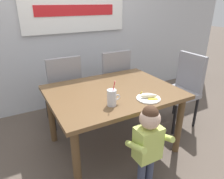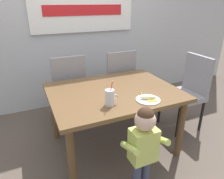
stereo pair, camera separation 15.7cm
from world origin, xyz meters
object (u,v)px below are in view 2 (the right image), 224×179
(dining_chair_far, at_px, (188,88))
(dining_chair_left, at_px, (68,86))
(dining_table, at_px, (114,98))
(peeled_banana, at_px, (149,97))
(dining_chair_right, at_px, (118,79))
(milk_cup, at_px, (110,98))
(toddler_standing, at_px, (144,141))
(snack_plate, at_px, (148,100))

(dining_chair_far, bearing_deg, dining_chair_left, -117.31)
(dining_chair_left, relative_size, dining_chair_far, 1.00)
(dining_table, bearing_deg, peeled_banana, -60.17)
(dining_chair_right, xyz_separation_m, milk_cup, (-0.56, -1.00, 0.24))
(peeled_banana, bearing_deg, milk_cup, 170.90)
(dining_chair_far, bearing_deg, toddler_standing, -58.19)
(peeled_banana, bearing_deg, toddler_standing, -126.97)
(dining_table, xyz_separation_m, snack_plate, (0.20, -0.35, 0.10))
(dining_chair_far, xyz_separation_m, toddler_standing, (-1.10, -0.68, -0.02))
(dining_chair_left, distance_m, dining_chair_far, 1.57)
(dining_table, bearing_deg, toddler_standing, -92.72)
(snack_plate, bearing_deg, toddler_standing, -126.31)
(dining_table, xyz_separation_m, dining_chair_far, (1.06, 0.02, -0.08))
(dining_chair_far, xyz_separation_m, peeled_banana, (-0.86, -0.37, 0.20))
(dining_chair_right, distance_m, snack_plate, 1.09)
(dining_chair_far, bearing_deg, dining_table, -89.04)
(dining_chair_right, bearing_deg, dining_chair_far, 134.70)
(dining_chair_far, relative_size, milk_cup, 3.88)
(dining_chair_right, xyz_separation_m, peeled_banana, (-0.18, -1.06, 0.20))
(milk_cup, bearing_deg, peeled_banana, -9.10)
(dining_table, distance_m, dining_chair_far, 1.07)
(dining_chair_far, height_order, toddler_standing, dining_chair_far)
(snack_plate, distance_m, peeled_banana, 0.03)
(dining_table, distance_m, milk_cup, 0.37)
(dining_table, bearing_deg, dining_chair_left, 113.90)
(snack_plate, bearing_deg, peeled_banana, -21.08)
(dining_chair_left, relative_size, toddler_standing, 1.15)
(dining_chair_right, relative_size, milk_cup, 3.88)
(toddler_standing, bearing_deg, snack_plate, 53.69)
(dining_chair_left, xyz_separation_m, dining_chair_far, (1.39, -0.72, 0.00))
(toddler_standing, relative_size, peeled_banana, 4.83)
(dining_table, bearing_deg, snack_plate, -60.59)
(dining_chair_left, distance_m, peeled_banana, 1.23)
(peeled_banana, bearing_deg, dining_table, 119.83)
(dining_table, relative_size, toddler_standing, 1.58)
(toddler_standing, bearing_deg, peeled_banana, 53.03)
(toddler_standing, distance_m, peeled_banana, 0.44)
(dining_chair_left, xyz_separation_m, milk_cup, (0.16, -1.03, 0.24))
(dining_chair_far, relative_size, snack_plate, 4.17)
(dining_table, relative_size, dining_chair_right, 1.38)
(dining_table, height_order, dining_chair_right, dining_chair_right)
(snack_plate, bearing_deg, dining_chair_right, 79.89)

